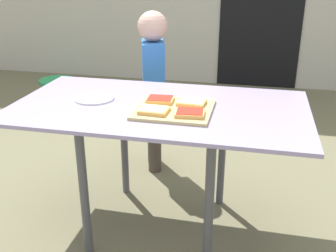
% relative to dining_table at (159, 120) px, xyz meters
% --- Properties ---
extents(ground_plane, '(16.00, 16.00, 0.00)m').
position_rel_dining_table_xyz_m(ground_plane, '(0.00, 0.00, -0.63)').
color(ground_plane, '#6C694C').
extents(dining_table, '(1.44, 0.79, 0.70)m').
position_rel_dining_table_xyz_m(dining_table, '(0.00, 0.00, 0.00)').
color(dining_table, '#9A8DB8').
rests_on(dining_table, ground).
extents(cutting_board, '(0.35, 0.34, 0.01)m').
position_rel_dining_table_xyz_m(cutting_board, '(0.09, -0.06, 0.08)').
color(cutting_board, tan).
rests_on(cutting_board, dining_table).
extents(pizza_slice_far_left, '(0.14, 0.12, 0.02)m').
position_rel_dining_table_xyz_m(pizza_slice_far_left, '(0.00, 0.02, 0.10)').
color(pizza_slice_far_left, '#E9A95B').
rests_on(pizza_slice_far_left, cutting_board).
extents(pizza_slice_far_right, '(0.14, 0.12, 0.02)m').
position_rel_dining_table_xyz_m(pizza_slice_far_right, '(0.16, 0.01, 0.10)').
color(pizza_slice_far_right, '#E9A95B').
rests_on(pizza_slice_far_right, cutting_board).
extents(pizza_slice_near_right, '(0.14, 0.12, 0.02)m').
position_rel_dining_table_xyz_m(pizza_slice_near_right, '(0.18, -0.14, 0.10)').
color(pizza_slice_near_right, '#E9A95B').
rests_on(pizza_slice_near_right, cutting_board).
extents(pizza_slice_near_left, '(0.13, 0.11, 0.02)m').
position_rel_dining_table_xyz_m(pizza_slice_near_left, '(0.01, -0.14, 0.10)').
color(pizza_slice_near_left, '#E9A95B').
rests_on(pizza_slice_near_left, cutting_board).
extents(plate_white_left, '(0.20, 0.20, 0.01)m').
position_rel_dining_table_xyz_m(plate_white_left, '(-0.35, 0.02, 0.08)').
color(plate_white_left, silver).
rests_on(plate_white_left, dining_table).
extents(child_left, '(0.20, 0.27, 1.08)m').
position_rel_dining_table_xyz_m(child_left, '(-0.21, 0.68, 0.01)').
color(child_left, '#473B33').
rests_on(child_left, ground).
extents(garden_hose_coil, '(0.43, 0.43, 0.03)m').
position_rel_dining_table_xyz_m(garden_hose_coil, '(-1.92, 2.52, -0.61)').
color(garden_hose_coil, '#33BF6E').
rests_on(garden_hose_coil, ground).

